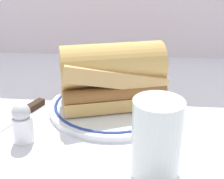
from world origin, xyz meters
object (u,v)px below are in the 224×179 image
salt_shaker (22,123)px  sausage_sandwich (112,76)px  plate (112,106)px  butter_knife (23,113)px  drinking_glass (156,144)px

salt_shaker → sausage_sandwich: bearing=43.5°
plate → salt_shaker: 0.19m
plate → butter_knife: (-0.17, -0.04, -0.00)m
plate → sausage_sandwich: (0.00, -0.00, 0.07)m
sausage_sandwich → butter_knife: 0.19m
salt_shaker → drinking_glass: bearing=-16.2°
plate → drinking_glass: size_ratio=2.19×
sausage_sandwich → butter_knife: sausage_sandwich is taller
drinking_glass → sausage_sandwich: bearing=112.6°
salt_shaker → butter_knife: bearing=111.7°
sausage_sandwich → butter_knife: bearing=175.8°
butter_knife → drinking_glass: bearing=-31.1°
plate → butter_knife: bearing=-166.9°
drinking_glass → salt_shaker: drinking_glass is taller
plate → salt_shaker: size_ratio=3.61×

